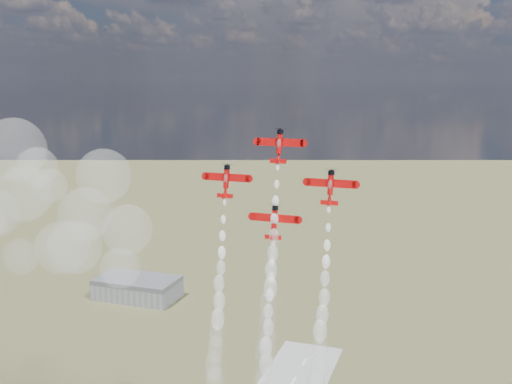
{
  "coord_description": "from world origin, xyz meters",
  "views": [
    {
      "loc": [
        64.85,
        -131.76,
        135.2
      ],
      "look_at": [
        12.4,
        21.56,
        104.25
      ],
      "focal_mm": 42.0,
      "sensor_mm": 36.0,
      "label": 1
    }
  ],
  "objects": [
    {
      "name": "hangar",
      "position": [
        -120.0,
        180.0,
        6.5
      ],
      "size": [
        50.0,
        28.0,
        13.0
      ],
      "color": "gray",
      "rests_on": "ground"
    },
    {
      "name": "plane_lead",
      "position": [
        18.4,
        23.64,
        117.14
      ],
      "size": [
        13.21,
        4.64,
        9.33
      ],
      "rotation": [
        1.36,
        0.0,
        0.0
      ],
      "color": "#BD0909",
      "rests_on": "ground"
    },
    {
      "name": "plane_left",
      "position": [
        3.61,
        21.5,
        107.0
      ],
      "size": [
        13.21,
        4.64,
        9.33
      ],
      "rotation": [
        1.36,
        0.0,
        0.0
      ],
      "color": "#BD0909",
      "rests_on": "ground"
    },
    {
      "name": "plane_right",
      "position": [
        33.2,
        21.5,
        107.0
      ],
      "size": [
        13.21,
        4.64,
        9.33
      ],
      "rotation": [
        1.36,
        0.0,
        0.0
      ],
      "color": "#BD0909",
      "rests_on": "ground"
    },
    {
      "name": "plane_slot",
      "position": [
        18.4,
        19.36,
        96.87
      ],
      "size": [
        13.21,
        4.64,
        9.33
      ],
      "rotation": [
        1.36,
        0.0,
        0.0
      ],
      "color": "#BD0909",
      "rests_on": "ground"
    },
    {
      "name": "smoke_trail_lead",
      "position": [
        18.49,
        13.91,
        72.06
      ],
      "size": [
        5.37,
        13.93,
        52.48
      ],
      "color": "white",
      "rests_on": "plane_lead"
    },
    {
      "name": "smoke_trail_left",
      "position": [
        3.8,
        12.2,
        61.97
      ],
      "size": [
        5.76,
        13.14,
        52.51
      ],
      "color": "white",
      "rests_on": "plane_left"
    },
    {
      "name": "smoke_trail_right",
      "position": [
        33.05,
        11.96,
        62.09
      ],
      "size": [
        5.54,
        13.43,
        52.59
      ],
      "color": "white",
      "rests_on": "plane_right"
    },
    {
      "name": "drifted_smoke_cloud",
      "position": [
        -61.79,
        25.63,
        93.81
      ],
      "size": [
        70.28,
        40.06,
        55.13
      ],
      "color": "white",
      "rests_on": "ground"
    }
  ]
}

